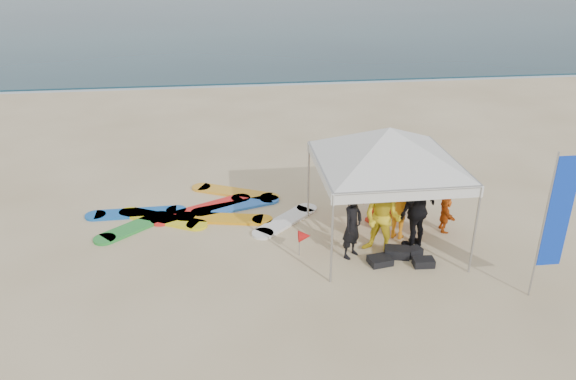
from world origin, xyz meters
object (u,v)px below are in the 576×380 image
Objects in this scene: person_yellow at (382,218)px; person_seated at (445,214)px; canopy_tent at (390,128)px; marker_pennant at (305,236)px; person_black_a at (352,226)px; person_black_b at (418,209)px; feather_flag at (557,214)px; person_orange_b at (380,188)px; surfboard_spread at (203,212)px; person_orange_a at (400,208)px.

person_seated is (1.88, 0.87, -0.45)m from person_yellow.
marker_pennant is at bearing -168.62° from canopy_tent.
person_black_b reaches higher than person_black_a.
person_black_a is 1.67× the size of person_seated.
feather_flag reaches higher than person_seated.
person_orange_b is at bearing -100.34° from person_black_b.
marker_pennant is 3.43m from surfboard_spread.
person_black_a is 0.27× the size of surfboard_spread.
surfboard_spread is at bearing 146.61° from feather_flag.
person_black_a is 0.50× the size of feather_flag.
feather_flag reaches higher than person_black_b.
person_orange_b is at bearing 78.95° from canopy_tent.
feather_flag is (2.45, -3.53, 0.89)m from person_orange_b.
feather_flag reaches higher than surfboard_spread.
canopy_tent reaches higher than person_orange_a.
person_orange_a is 1.67× the size of person_seated.
person_yellow is at bearing -39.32° from person_black_a.
person_black_b reaches higher than person_seated.
person_orange_b is 2.17m from canopy_tent.
canopy_tent reaches higher than marker_pennant.
person_black_a is at bearing 63.21° from person_orange_a.
person_yellow reaches higher than marker_pennant.
feather_flag is (2.19, -2.72, 1.06)m from person_orange_a.
person_black_b is at bearing -25.05° from surfboard_spread.
person_black_a reaches higher than marker_pennant.
canopy_tent is (0.88, 0.56, 2.09)m from person_black_a.
person_yellow is at bearing 81.90° from person_orange_a.
surfboard_spread is (-4.50, 1.05, -0.93)m from person_orange_b.
person_black_b is (0.90, 0.21, 0.06)m from person_yellow.
marker_pennant is (-1.94, -0.39, -2.38)m from canopy_tent.
person_black_b is 1.40m from person_orange_b.
marker_pennant is (-2.66, -0.09, -0.48)m from person_black_b.
person_orange_b is at bearing 124.75° from feather_flag.
person_black_a is at bearing 150.69° from feather_flag.
canopy_tent is (-0.72, 0.30, 1.90)m from person_black_b.
person_yellow is 0.92m from person_black_b.
person_orange_a is at bearing 104.23° from person_seated.
canopy_tent is 0.76× the size of surfboard_spread.
surfboard_spread is at bearing 80.98° from person_seated.
person_seated is 2.97m from canopy_tent.
person_black_b is 3.08m from feather_flag.
person_seated is (1.24, 0.16, -0.32)m from person_orange_a.
person_orange_a is 3.65m from feather_flag.
feather_flag is (2.65, -2.54, -1.03)m from canopy_tent.
person_orange_a is at bearing 85.31° from person_yellow.
canopy_tent is (0.18, 0.52, 1.96)m from person_yellow.
person_yellow is at bearing -4.09° from marker_pennant.
person_black_b reaches higher than surfboard_spread.
person_orange_b is 2.59m from marker_pennant.
surfboard_spread is (-2.37, 2.44, -0.46)m from marker_pennant.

